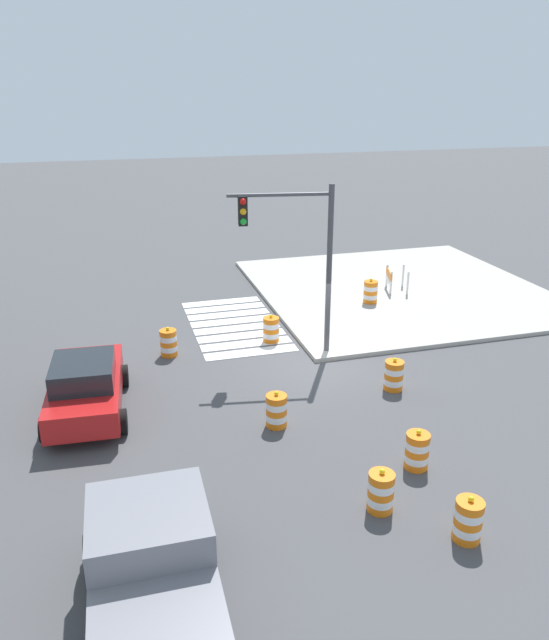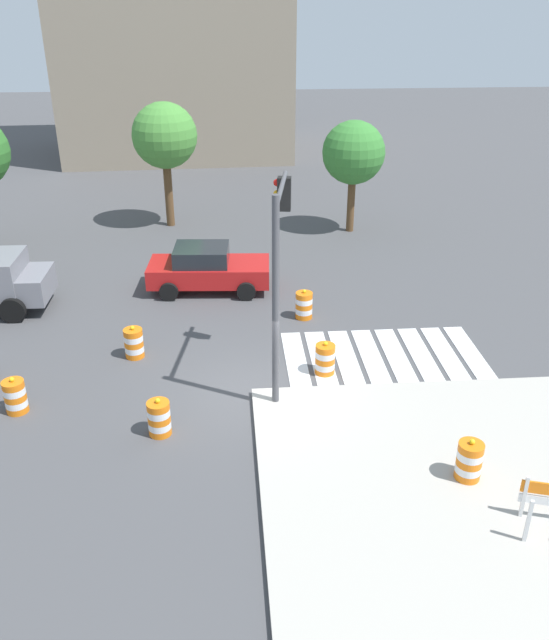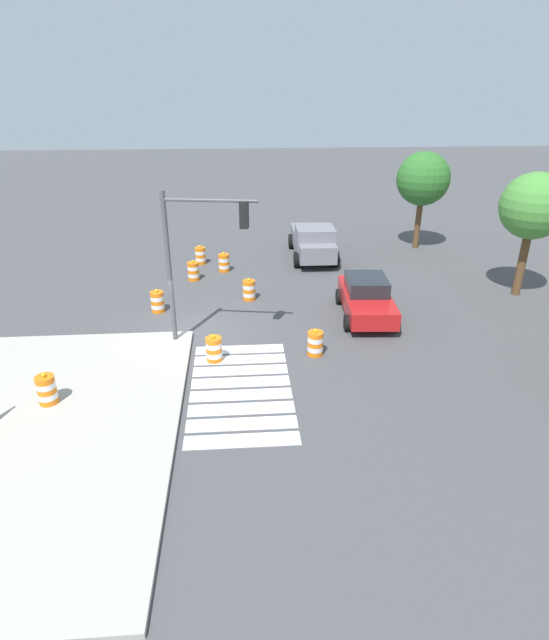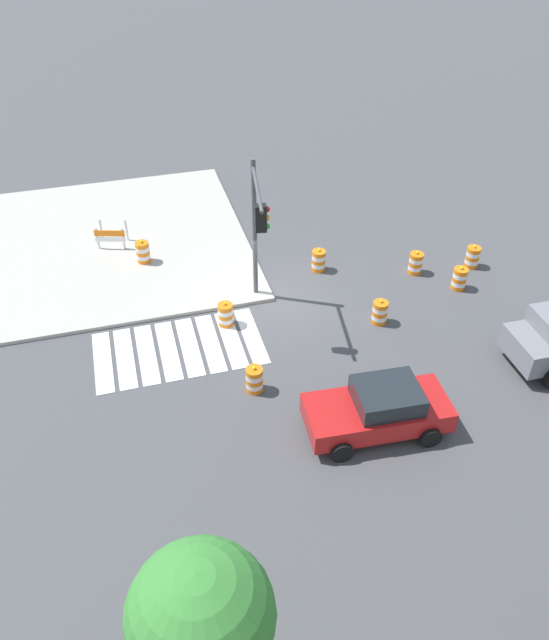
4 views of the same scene
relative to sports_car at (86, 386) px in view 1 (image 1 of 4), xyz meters
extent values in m
plane|color=#474749|center=(1.26, -7.07, -0.81)|extent=(120.00, 120.00, 0.00)
cube|color=#ADA89E|center=(7.26, -13.07, -0.74)|extent=(12.00, 12.00, 0.15)
cube|color=silver|center=(2.63, -5.27, -0.80)|extent=(0.60, 3.20, 0.02)
cube|color=silver|center=(3.38, -5.27, -0.80)|extent=(0.60, 3.20, 0.02)
cube|color=silver|center=(4.13, -5.27, -0.80)|extent=(0.60, 3.20, 0.02)
cube|color=silver|center=(4.88, -5.27, -0.80)|extent=(0.60, 3.20, 0.02)
cube|color=silver|center=(5.63, -5.27, -0.80)|extent=(0.60, 3.20, 0.02)
cube|color=silver|center=(6.38, -5.27, -0.80)|extent=(0.60, 3.20, 0.02)
cube|color=silver|center=(7.13, -5.27, -0.80)|extent=(0.60, 3.20, 0.02)
cube|color=silver|center=(7.88, -5.27, -0.80)|extent=(0.60, 3.20, 0.02)
cube|color=red|center=(0.06, 0.00, -0.13)|extent=(4.41, 2.12, 0.70)
cube|color=#1E2328|center=(-0.19, 0.01, 0.52)|extent=(2.00, 1.72, 0.60)
cylinder|color=black|center=(1.47, 0.86, -0.48)|extent=(0.67, 0.28, 0.66)
cylinder|color=black|center=(1.34, -1.04, -0.48)|extent=(0.67, 0.28, 0.66)
cylinder|color=black|center=(-1.23, 1.03, -0.48)|extent=(0.67, 0.28, 0.66)
cylinder|color=black|center=(-1.35, -0.86, -0.48)|extent=(0.67, 0.28, 0.66)
cube|color=slate|center=(-7.09, -1.13, 0.36)|extent=(1.94, 2.03, 1.50)
cube|color=slate|center=(-5.99, -1.15, 0.06)|extent=(1.43, 1.93, 0.90)
cylinder|color=black|center=(-6.27, -0.12, -0.39)|extent=(0.85, 0.32, 0.84)
cylinder|color=black|center=(-6.31, -2.16, -0.39)|extent=(0.85, 0.32, 0.84)
cylinder|color=orange|center=(-5.99, -5.97, -0.72)|extent=(0.56, 0.56, 0.18)
cylinder|color=white|center=(-5.99, -5.97, -0.54)|extent=(0.56, 0.56, 0.18)
cylinder|color=orange|center=(-5.99, -5.97, -0.36)|extent=(0.56, 0.56, 0.18)
cylinder|color=white|center=(-5.99, -5.97, -0.18)|extent=(0.56, 0.56, 0.18)
cylinder|color=orange|center=(-5.99, -5.97, 0.00)|extent=(0.56, 0.56, 0.18)
sphere|color=yellow|center=(-5.99, -5.97, 0.15)|extent=(0.12, 0.12, 0.12)
cylinder|color=orange|center=(3.37, -6.17, -0.72)|extent=(0.56, 0.56, 0.18)
cylinder|color=white|center=(3.37, -6.17, -0.54)|extent=(0.56, 0.56, 0.18)
cylinder|color=orange|center=(3.37, -6.17, -0.36)|extent=(0.56, 0.56, 0.18)
cylinder|color=white|center=(3.37, -6.17, -0.18)|extent=(0.56, 0.56, 0.18)
cylinder|color=orange|center=(3.37, -6.17, 0.00)|extent=(0.56, 0.56, 0.18)
sphere|color=yellow|center=(3.37, -6.17, 0.15)|extent=(0.12, 0.12, 0.12)
cylinder|color=orange|center=(-7.28, -7.24, -0.72)|extent=(0.56, 0.56, 0.18)
cylinder|color=white|center=(-7.28, -7.24, -0.54)|extent=(0.56, 0.56, 0.18)
cylinder|color=orange|center=(-7.28, -7.24, -0.36)|extent=(0.56, 0.56, 0.18)
cylinder|color=white|center=(-7.28, -7.24, -0.18)|extent=(0.56, 0.56, 0.18)
cylinder|color=orange|center=(-7.28, -7.24, 0.00)|extent=(0.56, 0.56, 0.18)
sphere|color=yellow|center=(-7.28, -7.24, 0.15)|extent=(0.12, 0.12, 0.12)
cylinder|color=orange|center=(-2.11, -4.80, -0.72)|extent=(0.56, 0.56, 0.18)
cylinder|color=white|center=(-2.11, -4.80, -0.54)|extent=(0.56, 0.56, 0.18)
cylinder|color=orange|center=(-2.11, -4.80, -0.36)|extent=(0.56, 0.56, 0.18)
cylinder|color=white|center=(-2.11, -4.80, -0.18)|extent=(0.56, 0.56, 0.18)
cylinder|color=orange|center=(-2.11, -4.80, 0.00)|extent=(0.56, 0.56, 0.18)
sphere|color=yellow|center=(-2.11, -4.80, 0.15)|extent=(0.12, 0.12, 0.12)
cylinder|color=orange|center=(3.19, -2.59, -0.72)|extent=(0.56, 0.56, 0.18)
cylinder|color=white|center=(3.19, -2.59, -0.54)|extent=(0.56, 0.56, 0.18)
cylinder|color=orange|center=(3.19, -2.59, -0.36)|extent=(0.56, 0.56, 0.18)
cylinder|color=white|center=(3.19, -2.59, -0.18)|extent=(0.56, 0.56, 0.18)
cylinder|color=orange|center=(3.19, -2.59, 0.00)|extent=(0.56, 0.56, 0.18)
sphere|color=yellow|center=(3.19, -2.59, 0.15)|extent=(0.12, 0.12, 0.12)
cylinder|color=orange|center=(-1.06, -8.70, -0.72)|extent=(0.56, 0.56, 0.18)
cylinder|color=white|center=(-1.06, -8.70, -0.54)|extent=(0.56, 0.56, 0.18)
cylinder|color=orange|center=(-1.06, -8.70, -0.36)|extent=(0.56, 0.56, 0.18)
cylinder|color=white|center=(-1.06, -8.70, -0.18)|extent=(0.56, 0.56, 0.18)
cylinder|color=orange|center=(-1.06, -8.70, 0.00)|extent=(0.56, 0.56, 0.18)
sphere|color=yellow|center=(-1.06, -8.70, 0.15)|extent=(0.12, 0.12, 0.12)
cylinder|color=orange|center=(-4.81, -7.45, -0.72)|extent=(0.56, 0.56, 0.18)
cylinder|color=white|center=(-4.81, -7.45, -0.54)|extent=(0.56, 0.56, 0.18)
cylinder|color=orange|center=(-4.81, -7.45, -0.36)|extent=(0.56, 0.56, 0.18)
cylinder|color=white|center=(-4.81, -7.45, -0.18)|extent=(0.56, 0.56, 0.18)
cylinder|color=orange|center=(-4.81, -7.45, 0.00)|extent=(0.56, 0.56, 0.18)
sphere|color=yellow|center=(-4.81, -7.45, 0.15)|extent=(0.12, 0.12, 0.12)
cylinder|color=orange|center=(5.82, -11.04, -0.57)|extent=(0.56, 0.56, 0.18)
cylinder|color=white|center=(5.82, -11.04, -0.39)|extent=(0.56, 0.56, 0.18)
cylinder|color=orange|center=(5.82, -11.04, -0.21)|extent=(0.56, 0.56, 0.18)
cylinder|color=white|center=(5.82, -11.04, -0.03)|extent=(0.56, 0.56, 0.18)
cylinder|color=orange|center=(5.82, -11.04, 0.15)|extent=(0.56, 0.56, 0.18)
sphere|color=yellow|center=(5.82, -11.04, 0.30)|extent=(0.12, 0.12, 0.12)
cube|color=silver|center=(6.52, -12.28, -0.16)|extent=(0.09, 0.09, 1.00)
cube|color=silver|center=(6.31, -12.95, -0.16)|extent=(0.09, 0.09, 1.00)
cube|color=silver|center=(7.57, -12.60, -0.16)|extent=(0.09, 0.09, 1.00)
cube|color=silver|center=(7.37, -13.27, -0.16)|extent=(0.09, 0.09, 1.00)
cube|color=orange|center=(7.05, -12.42, 0.09)|extent=(1.26, 0.41, 0.28)
cube|color=white|center=(7.05, -12.42, -0.21)|extent=(1.26, 0.41, 0.20)
cylinder|color=#4C4C51|center=(1.86, -7.67, 2.09)|extent=(0.18, 0.18, 5.50)
cylinder|color=#4C4C51|center=(2.11, -6.10, 4.54)|extent=(0.63, 3.18, 0.12)
cube|color=black|center=(2.29, -4.99, 4.09)|extent=(0.40, 0.33, 0.90)
sphere|color=red|center=(2.10, -4.96, 4.39)|extent=(0.20, 0.20, 0.20)
sphere|color=#F2A514|center=(2.10, -4.96, 4.09)|extent=(0.20, 0.20, 0.20)
sphere|color=green|center=(2.10, -4.96, 3.79)|extent=(0.20, 0.20, 0.20)
camera|label=1|loc=(-15.63, -0.91, 7.68)|focal=34.23mm
camera|label=2|loc=(0.73, -22.19, 8.98)|focal=37.24mm
camera|label=3|loc=(19.19, -5.23, 8.12)|focal=28.78mm
camera|label=4|loc=(6.46, 11.58, 13.59)|focal=35.02mm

